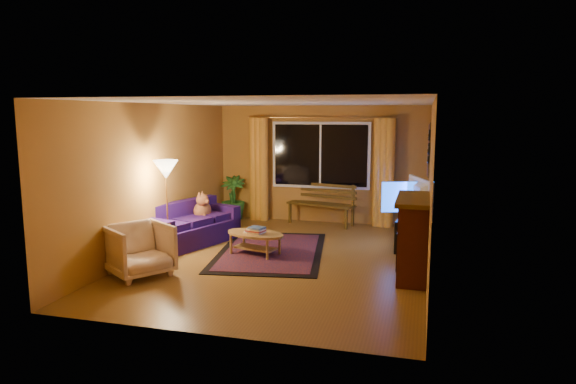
% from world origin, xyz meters
% --- Properties ---
extents(floor, '(4.50, 6.00, 0.02)m').
position_xyz_m(floor, '(0.00, 0.00, -0.01)').
color(floor, brown).
rests_on(floor, ground).
extents(ceiling, '(4.50, 6.00, 0.02)m').
position_xyz_m(ceiling, '(0.00, 0.00, 2.51)').
color(ceiling, white).
rests_on(ceiling, ground).
extents(wall_back, '(4.50, 0.02, 2.50)m').
position_xyz_m(wall_back, '(0.00, 3.01, 1.25)').
color(wall_back, '#B67C31').
rests_on(wall_back, ground).
extents(wall_left, '(0.02, 6.00, 2.50)m').
position_xyz_m(wall_left, '(-2.26, 0.00, 1.25)').
color(wall_left, '#B67C31').
rests_on(wall_left, ground).
extents(wall_right, '(0.02, 6.00, 2.50)m').
position_xyz_m(wall_right, '(2.26, 0.00, 1.25)').
color(wall_right, '#B67C31').
rests_on(wall_right, ground).
extents(window, '(2.00, 0.02, 1.30)m').
position_xyz_m(window, '(0.00, 2.94, 1.45)').
color(window, black).
rests_on(window, wall_back).
extents(curtain_rod, '(3.20, 0.03, 0.03)m').
position_xyz_m(curtain_rod, '(0.00, 2.90, 2.25)').
color(curtain_rod, '#BF8C3F').
rests_on(curtain_rod, wall_back).
extents(curtain_left, '(0.36, 0.36, 2.24)m').
position_xyz_m(curtain_left, '(-1.35, 2.88, 1.12)').
color(curtain_left, gold).
rests_on(curtain_left, ground).
extents(curtain_right, '(0.36, 0.36, 2.24)m').
position_xyz_m(curtain_right, '(1.35, 2.88, 1.12)').
color(curtain_right, gold).
rests_on(curtain_right, ground).
extents(bench, '(1.51, 0.78, 0.44)m').
position_xyz_m(bench, '(0.07, 2.71, 0.22)').
color(bench, '#422E0C').
rests_on(bench, ground).
extents(potted_plant, '(0.62, 0.62, 0.96)m').
position_xyz_m(potted_plant, '(-1.93, 2.75, 0.48)').
color(potted_plant, '#235B1E').
rests_on(potted_plant, ground).
extents(sofa, '(1.36, 2.02, 0.75)m').
position_xyz_m(sofa, '(-1.86, 0.46, 0.38)').
color(sofa, '#210D48').
rests_on(sofa, ground).
extents(dog, '(0.34, 0.43, 0.43)m').
position_xyz_m(dog, '(-1.81, 0.88, 0.59)').
color(dog, '#9F5C34').
rests_on(dog, sofa).
extents(armchair, '(1.09, 1.10, 0.84)m').
position_xyz_m(armchair, '(-1.77, -1.38, 0.42)').
color(armchair, beige).
rests_on(armchair, ground).
extents(floor_lamp, '(0.34, 0.34, 1.59)m').
position_xyz_m(floor_lamp, '(-1.89, -0.30, 0.80)').
color(floor_lamp, '#BF8C3F').
rests_on(floor_lamp, ground).
extents(rug, '(2.12, 2.96, 0.02)m').
position_xyz_m(rug, '(-0.31, 0.35, 0.01)').
color(rug, maroon).
rests_on(rug, ground).
extents(coffee_table, '(1.28, 1.28, 0.38)m').
position_xyz_m(coffee_table, '(-0.51, 0.09, 0.19)').
color(coffee_table, olive).
rests_on(coffee_table, ground).
extents(tv_console, '(0.55, 1.35, 0.55)m').
position_xyz_m(tv_console, '(1.99, 1.36, 0.27)').
color(tv_console, black).
rests_on(tv_console, ground).
extents(television, '(0.53, 1.15, 0.67)m').
position_xyz_m(television, '(1.99, 1.36, 0.88)').
color(television, black).
rests_on(television, tv_console).
extents(fireplace, '(0.40, 1.20, 1.10)m').
position_xyz_m(fireplace, '(2.05, -0.40, 0.55)').
color(fireplace, maroon).
rests_on(fireplace, ground).
extents(mirror_cluster, '(0.06, 0.60, 0.56)m').
position_xyz_m(mirror_cluster, '(2.21, 1.30, 1.80)').
color(mirror_cluster, black).
rests_on(mirror_cluster, wall_right).
extents(painting, '(0.04, 0.76, 0.96)m').
position_xyz_m(painting, '(2.22, 2.45, 1.65)').
color(painting, '#D85C0D').
rests_on(painting, wall_right).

